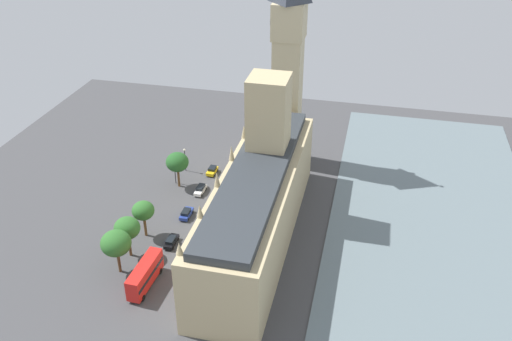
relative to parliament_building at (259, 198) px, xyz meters
name	(u,v)px	position (x,y,z in m)	size (l,w,h in m)	color
ground_plane	(248,237)	(1.99, 1.38, -9.12)	(148.01, 148.01, 0.00)	#424244
river_thames	(436,264)	(-35.39, 1.38, -8.99)	(43.25, 133.20, 0.25)	slate
parliament_building	(259,198)	(0.00, 0.00, 0.00)	(13.87, 56.20, 31.34)	tan
clock_tower	(288,55)	(0.53, -32.63, 18.53)	(7.49, 7.49, 53.47)	#CCBA8E
car_yellow_cab_trailing	(212,170)	(16.59, -21.36, -8.23)	(2.11, 4.12, 1.74)	gold
car_white_under_trees	(200,189)	(16.68, -12.44, -8.23)	(1.95, 4.65, 1.74)	silver
car_blue_corner	(186,213)	(16.65, -2.56, -8.23)	(1.95, 4.52, 1.74)	navy
car_black_kerbside	(171,241)	(16.34, 7.35, -8.23)	(1.85, 4.61, 1.74)	black
double_decker_bus_leading	(145,274)	(16.61, 19.58, -6.48)	(3.01, 10.60, 4.75)	red
pedestrian_near_tower	(201,261)	(8.66, 11.71, -8.43)	(0.45, 0.56, 1.53)	#336B60
plane_tree_opposite_hall	(116,243)	(22.92, 17.13, -2.45)	(5.67, 5.67, 9.11)	brown
plane_tree_midblock	(143,211)	(22.61, 5.56, -3.00)	(4.55, 4.55, 8.13)	brown
plane_tree_far_end	(177,162)	(22.54, -14.05, -2.62)	(5.30, 5.30, 8.79)	brown
plane_tree_by_river_gate	(127,228)	(22.99, 12.22, -2.59)	(5.05, 5.05, 8.73)	brown
street_lamp_slot_10	(175,168)	(23.77, -15.11, -5.00)	(0.56, 0.56, 5.85)	black
street_lamp_slot_11	(185,155)	(23.42, -21.23, -4.83)	(0.56, 0.56, 6.11)	black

